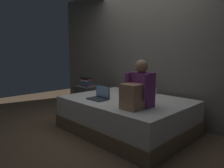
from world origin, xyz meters
name	(u,v)px	position (x,y,z in m)	size (l,w,h in m)	color
ground_plane	(105,131)	(0.00, 0.00, 0.00)	(8.00, 8.00, 0.00)	brown
wall_back	(150,50)	(0.00, 1.20, 1.35)	(5.60, 0.10, 2.70)	slate
bed	(126,114)	(0.20, 0.30, 0.27)	(2.00, 1.50, 0.54)	#7A6047
nightstand	(88,99)	(-1.10, 0.50, 0.29)	(0.44, 0.46, 0.58)	#474442
person_sitting	(138,90)	(0.68, 0.00, 0.79)	(0.39, 0.44, 0.66)	#75337A
laptop	(100,96)	(-0.08, -0.05, 0.59)	(0.32, 0.23, 0.22)	#333842
pillow	(138,90)	(0.08, 0.75, 0.60)	(0.56, 0.36, 0.13)	silver
book_stack	(86,81)	(-1.12, 0.48, 0.68)	(0.23, 0.16, 0.19)	#703D84
mug	(87,85)	(-0.97, 0.38, 0.63)	(0.08, 0.08, 0.09)	#3D3D42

